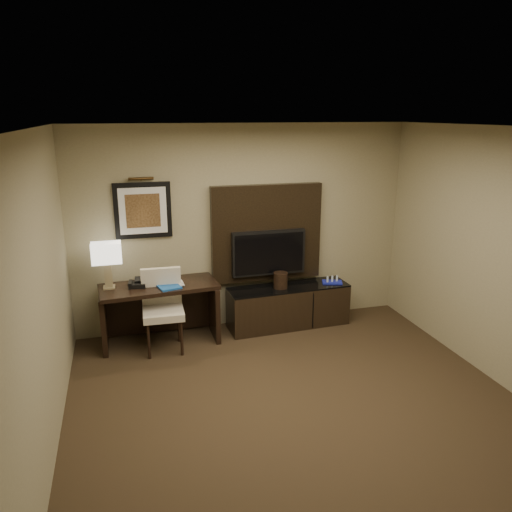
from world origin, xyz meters
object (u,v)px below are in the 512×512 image
object	(u,v)px
desk	(160,314)
table_lamp	(107,265)
desk_chair	(163,312)
desk_phone	(137,283)
credenza	(288,306)
minibar_tray	(332,279)
tv	(269,253)
ice_bucket	(281,280)

from	to	relation	value
desk	table_lamp	distance (m)	0.90
desk_chair	desk_phone	size ratio (longest dim) A/B	5.09
desk	credenza	xyz separation A→B (m)	(1.72, 0.05, -0.10)
minibar_tray	tv	bearing A→B (deg)	169.91
desk	tv	xyz separation A→B (m)	(1.48, 0.19, 0.64)
desk	table_lamp	xyz separation A→B (m)	(-0.59, 0.05, 0.67)
desk_phone	tv	bearing A→B (deg)	13.85
credenza	ice_bucket	xyz separation A→B (m)	(-0.12, -0.02, 0.39)
tv	table_lamp	xyz separation A→B (m)	(-2.07, -0.14, 0.04)
desk	ice_bucket	size ratio (longest dim) A/B	6.74
table_lamp	ice_bucket	xyz separation A→B (m)	(2.19, -0.02, -0.39)
desk_phone	ice_bucket	world-z (taller)	desk_phone
credenza	table_lamp	world-z (taller)	table_lamp
tv	table_lamp	bearing A→B (deg)	-176.04
credenza	table_lamp	size ratio (longest dim) A/B	2.83
credenza	desk_chair	distance (m)	1.74
tv	desk_phone	distance (m)	1.76
desk	desk_chair	size ratio (longest dim) A/B	1.42
desk_chair	table_lamp	bearing A→B (deg)	156.66
table_lamp	ice_bucket	world-z (taller)	table_lamp
credenza	minibar_tray	xyz separation A→B (m)	(0.63, -0.01, 0.33)
desk_chair	table_lamp	world-z (taller)	table_lamp
desk_phone	minibar_tray	xyz separation A→B (m)	(2.61, 0.03, -0.20)
tv	minibar_tray	distance (m)	0.97
desk	desk_phone	distance (m)	0.50
credenza	desk_chair	xyz separation A→B (m)	(-1.70, -0.29, 0.22)
credenza	desk_phone	distance (m)	2.05
tv	desk_chair	world-z (taller)	tv
credenza	tv	size ratio (longest dim) A/B	1.65
tv	table_lamp	world-z (taller)	table_lamp
desk_phone	credenza	bearing A→B (deg)	9.06
desk	ice_bucket	distance (m)	1.63
table_lamp	minibar_tray	bearing A→B (deg)	-0.23
desk	desk_phone	size ratio (longest dim) A/B	7.23
table_lamp	ice_bucket	bearing A→B (deg)	-0.41
desk	minibar_tray	world-z (taller)	desk
ice_bucket	minibar_tray	world-z (taller)	ice_bucket
desk_chair	minibar_tray	xyz separation A→B (m)	(2.33, 0.28, 0.11)
desk_phone	desk	bearing A→B (deg)	6.99
desk_chair	table_lamp	size ratio (longest dim) A/B	1.74
desk	credenza	world-z (taller)	desk
credenza	minibar_tray	distance (m)	0.71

